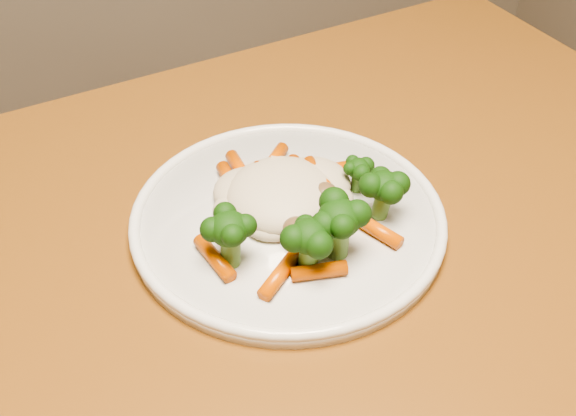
% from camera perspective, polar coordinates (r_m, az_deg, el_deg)
% --- Properties ---
extents(dining_table, '(1.23, 0.94, 0.75)m').
position_cam_1_polar(dining_table, '(0.64, -5.49, -15.72)').
color(dining_table, brown).
rests_on(dining_table, ground).
extents(plate, '(0.27, 0.27, 0.01)m').
position_cam_1_polar(plate, '(0.62, -0.00, -1.00)').
color(plate, white).
rests_on(plate, dining_table).
extents(meal, '(0.18, 0.18, 0.05)m').
position_cam_1_polar(meal, '(0.60, 0.75, 0.31)').
color(meal, beige).
rests_on(meal, plate).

